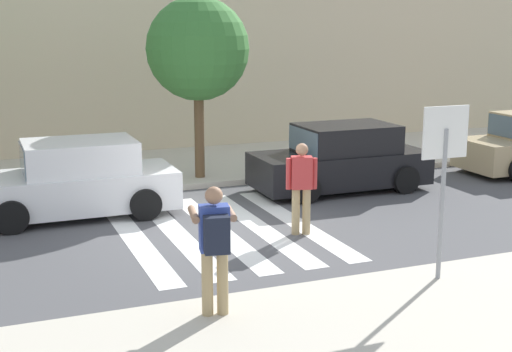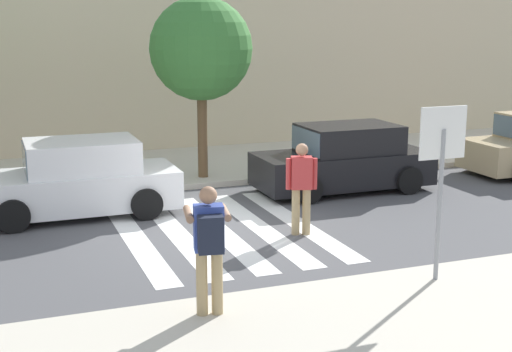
{
  "view_description": "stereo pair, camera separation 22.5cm",
  "coord_description": "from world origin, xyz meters",
  "views": [
    {
      "loc": [
        -4.15,
        -12.15,
        3.93
      ],
      "look_at": [
        0.6,
        -0.2,
        1.1
      ],
      "focal_mm": 50.0,
      "sensor_mm": 36.0,
      "label": 1
    },
    {
      "loc": [
        -3.94,
        -12.24,
        3.93
      ],
      "look_at": [
        0.6,
        -0.2,
        1.1
      ],
      "focal_mm": 50.0,
      "sensor_mm": 36.0,
      "label": 2
    }
  ],
  "objects": [
    {
      "name": "parked_car_white",
      "position": [
        -2.35,
        2.3,
        0.73
      ],
      "size": [
        4.1,
        1.92,
        1.55
      ],
      "color": "white",
      "rests_on": "ground"
    },
    {
      "name": "ground_plane",
      "position": [
        0.0,
        0.0,
        0.0
      ],
      "size": [
        120.0,
        120.0,
        0.0
      ],
      "primitive_type": "plane",
      "color": "#4C4C4F"
    },
    {
      "name": "crosswalk_stripe_1",
      "position": [
        -0.8,
        0.2,
        0.0
      ],
      "size": [
        0.44,
        5.2,
        0.01
      ],
      "primitive_type": "cube",
      "color": "silver",
      "rests_on": "ground"
    },
    {
      "name": "crosswalk_stripe_0",
      "position": [
        -1.6,
        0.2,
        0.0
      ],
      "size": [
        0.44,
        5.2,
        0.01
      ],
      "primitive_type": "cube",
      "color": "silver",
      "rests_on": "ground"
    },
    {
      "name": "street_tree_center",
      "position": [
        0.89,
        4.27,
        3.24
      ],
      "size": [
        2.46,
        2.46,
        4.34
      ],
      "color": "brown",
      "rests_on": "sidewalk_far"
    },
    {
      "name": "sidewalk_far",
      "position": [
        0.0,
        6.0,
        0.07
      ],
      "size": [
        60.0,
        4.8,
        0.14
      ],
      "primitive_type": "cube",
      "color": "beige",
      "rests_on": "ground"
    },
    {
      "name": "crosswalk_stripe_4",
      "position": [
        1.6,
        0.2,
        0.0
      ],
      "size": [
        0.44,
        5.2,
        0.01
      ],
      "primitive_type": "cube",
      "color": "silver",
      "rests_on": "ground"
    },
    {
      "name": "photographer_with_backpack",
      "position": [
        -1.42,
        -3.84,
        1.17
      ],
      "size": [
        0.68,
        0.91,
        1.72
      ],
      "color": "tan",
      "rests_on": "sidewalk_near"
    },
    {
      "name": "crosswalk_stripe_2",
      "position": [
        0.0,
        0.2,
        0.0
      ],
      "size": [
        0.44,
        5.2,
        0.01
      ],
      "primitive_type": "cube",
      "color": "silver",
      "rests_on": "ground"
    },
    {
      "name": "crosswalk_stripe_3",
      "position": [
        0.8,
        0.2,
        0.0
      ],
      "size": [
        0.44,
        5.2,
        0.01
      ],
      "primitive_type": "cube",
      "color": "silver",
      "rests_on": "ground"
    },
    {
      "name": "building_facade_far",
      "position": [
        0.0,
        10.4,
        2.81
      ],
      "size": [
        56.0,
        4.0,
        5.63
      ],
      "primitive_type": "cube",
      "color": "beige",
      "rests_on": "ground"
    },
    {
      "name": "pedestrian_crossing",
      "position": [
        1.35,
        -0.57,
        0.97
      ],
      "size": [
        0.56,
        0.34,
        1.72
      ],
      "color": "tan",
      "rests_on": "ground"
    },
    {
      "name": "stop_sign",
      "position": [
        2.12,
        -3.75,
        2.02
      ],
      "size": [
        0.76,
        0.08,
        2.59
      ],
      "color": "gray",
      "rests_on": "sidewalk_near"
    },
    {
      "name": "parked_car_black",
      "position": [
        3.74,
        2.3,
        0.73
      ],
      "size": [
        4.1,
        1.92,
        1.55
      ],
      "color": "black",
      "rests_on": "ground"
    }
  ]
}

